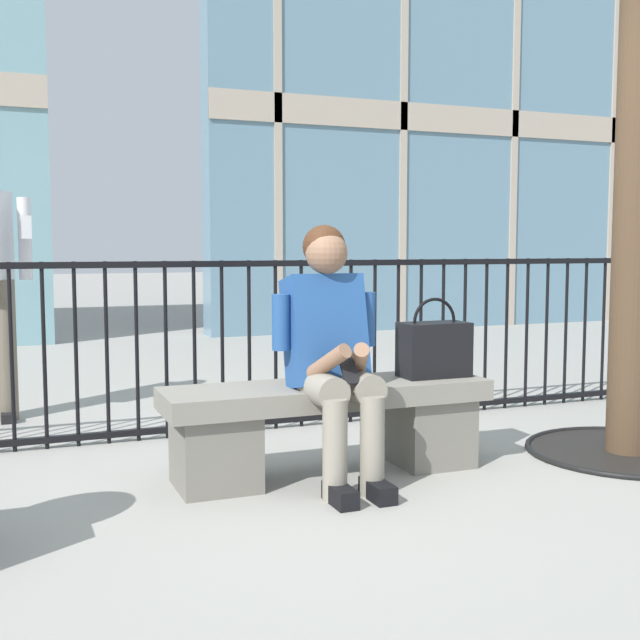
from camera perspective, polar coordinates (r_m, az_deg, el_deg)
ground_plane at (r=3.98m, az=0.54°, el=-10.94°), size 60.00×60.00×0.00m
stone_bench at (r=3.91m, az=0.55°, el=-7.13°), size 1.60×0.44×0.45m
seated_person_with_phone at (r=3.72m, az=0.86°, el=-1.85°), size 0.52×0.66×1.21m
handbag_on_bench at (r=4.10m, az=8.13°, el=-2.00°), size 0.35×0.18×0.40m
plaza_railing at (r=4.83m, az=-4.11°, el=-1.75°), size 7.50×0.04×1.03m
building_facade_right at (r=12.23m, az=13.29°, el=21.29°), size 8.65×0.43×9.00m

